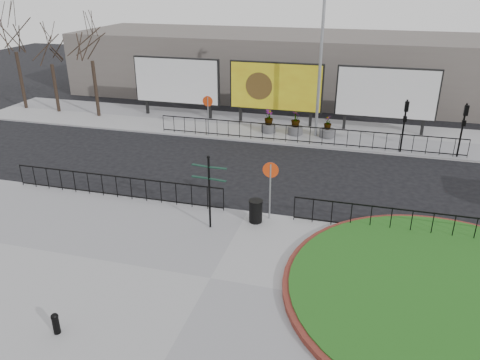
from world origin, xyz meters
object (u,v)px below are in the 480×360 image
(billboard_mid, at_px, (276,87))
(fingerpost_sign, at_px, (209,185))
(litter_bin, at_px, (256,211))
(bollard, at_px, (56,322))
(planter_b, at_px, (295,126))
(lamp_post, at_px, (321,59))
(planter_a, at_px, (269,124))
(planter_c, at_px, (327,130))

(billboard_mid, relative_size, fingerpost_sign, 2.04)
(fingerpost_sign, bearing_deg, litter_bin, 37.50)
(bollard, height_order, planter_b, planter_b)
(billboard_mid, relative_size, litter_bin, 6.51)
(fingerpost_sign, distance_m, bollard, 7.34)
(lamp_post, distance_m, fingerpost_sign, 13.31)
(lamp_post, xyz_separation_m, planter_b, (-1.29, -0.00, -4.15))
(billboard_mid, height_order, bollard, billboard_mid)
(planter_a, distance_m, planter_b, 1.71)
(fingerpost_sign, distance_m, planter_b, 12.87)
(litter_bin, xyz_separation_m, planter_b, (-0.31, 11.82, 0.07))
(fingerpost_sign, bearing_deg, bollard, -99.46)
(lamp_post, height_order, fingerpost_sign, lamp_post)
(bollard, xyz_separation_m, planter_a, (1.80, 19.58, 0.18))
(litter_bin, height_order, planter_c, planter_c)
(bollard, relative_size, planter_a, 0.45)
(lamp_post, bearing_deg, planter_c, 0.00)
(lamp_post, relative_size, planter_c, 6.91)
(billboard_mid, relative_size, lamp_post, 0.67)
(planter_a, xyz_separation_m, planter_b, (1.71, -0.00, 0.01))
(lamp_post, distance_m, planter_c, 4.32)
(billboard_mid, distance_m, litter_bin, 14.09)
(bollard, xyz_separation_m, planter_b, (3.52, 19.58, 0.19))
(planter_a, xyz_separation_m, planter_c, (3.70, 0.00, -0.10))
(billboard_mid, xyz_separation_m, bollard, (-1.80, -21.56, -2.12))
(litter_bin, relative_size, planter_a, 0.65)
(lamp_post, bearing_deg, bollard, -103.80)
(lamp_post, bearing_deg, fingerpost_sign, -101.61)
(litter_bin, relative_size, planter_b, 0.64)
(planter_a, bearing_deg, planter_b, -0.00)
(billboard_mid, distance_m, lamp_post, 4.23)
(planter_b, bearing_deg, planter_a, 180.00)
(fingerpost_sign, relative_size, planter_a, 2.07)
(planter_b, bearing_deg, planter_c, 0.00)
(fingerpost_sign, distance_m, planter_a, 12.81)
(lamp_post, relative_size, fingerpost_sign, 3.04)
(lamp_post, height_order, planter_b, lamp_post)
(billboard_mid, relative_size, planter_b, 4.16)
(bollard, xyz_separation_m, planter_c, (5.50, 19.58, 0.08))
(planter_a, distance_m, planter_c, 3.70)
(lamp_post, distance_m, planter_b, 4.35)
(lamp_post, relative_size, planter_a, 6.30)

